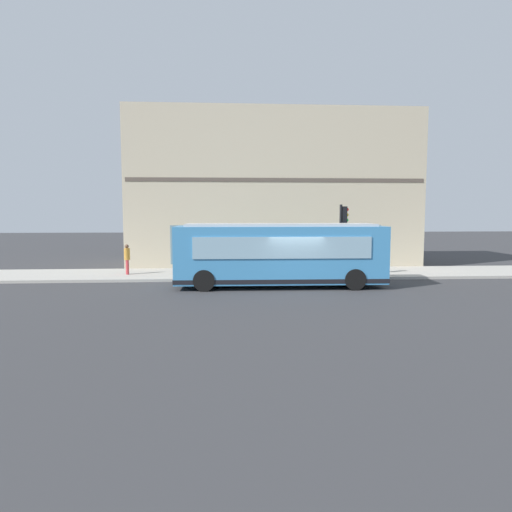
{
  "coord_description": "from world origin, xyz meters",
  "views": [
    {
      "loc": [
        -21.44,
        3.25,
        3.66
      ],
      "look_at": [
        1.78,
        1.69,
        1.41
      ],
      "focal_mm": 32.48,
      "sensor_mm": 36.0,
      "label": 1
    }
  ],
  "objects": [
    {
      "name": "ground",
      "position": [
        0.0,
        0.0,
        0.0
      ],
      "size": [
        120.0,
        120.0,
        0.0
      ],
      "primitive_type": "plane",
      "color": "#38383A"
    },
    {
      "name": "sidewalk_curb",
      "position": [
        4.92,
        0.0,
        0.07
      ],
      "size": [
        4.64,
        40.0,
        0.15
      ],
      "primitive_type": "cube",
      "color": "#B2ADA3",
      "rests_on": "ground"
    },
    {
      "name": "building_corner",
      "position": [
        10.61,
        0.0,
        5.07
      ],
      "size": [
        6.78,
        18.88,
        10.16
      ],
      "color": "beige",
      "rests_on": "ground"
    },
    {
      "name": "city_bus_nearside",
      "position": [
        0.72,
        0.62,
        1.55
      ],
      "size": [
        2.75,
        10.09,
        3.07
      ],
      "color": "#3F8CC6",
      "rests_on": "ground"
    },
    {
      "name": "traffic_light_near_corner",
      "position": [
        3.01,
        -3.07,
        2.85
      ],
      "size": [
        0.32,
        0.49,
        3.87
      ],
      "color": "black",
      "rests_on": "sidewalk_curb"
    },
    {
      "name": "fire_hydrant",
      "position": [
        5.83,
        -0.97,
        0.51
      ],
      "size": [
        0.35,
        0.35,
        0.74
      ],
      "color": "gold",
      "rests_on": "sidewalk_curb"
    },
    {
      "name": "pedestrian_walking_along_curb",
      "position": [
        5.18,
        -4.36,
        1.1
      ],
      "size": [
        0.32,
        0.32,
        1.65
      ],
      "color": "#99994C",
      "rests_on": "sidewalk_curb"
    },
    {
      "name": "pedestrian_near_hydrant",
      "position": [
        4.6,
        8.7,
        1.12
      ],
      "size": [
        0.32,
        0.32,
        1.68
      ],
      "color": "#B23338",
      "rests_on": "sidewalk_curb"
    }
  ]
}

